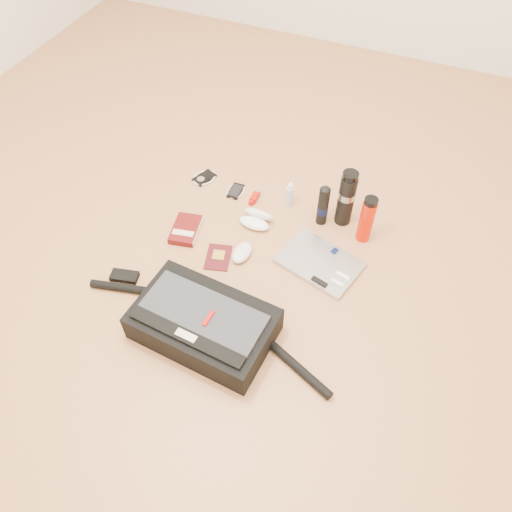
{
  "coord_description": "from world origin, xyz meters",
  "views": [
    {
      "loc": [
        0.5,
        -1.12,
        1.66
      ],
      "look_at": [
        0.0,
        0.08,
        0.06
      ],
      "focal_mm": 35.0,
      "sensor_mm": 36.0,
      "label": 1
    }
  ],
  "objects_px": {
    "messenger_bag": "(203,323)",
    "laptop": "(320,263)",
    "book": "(186,230)",
    "thermos_red": "(367,219)",
    "thermos_black": "(346,198)"
  },
  "relations": [
    {
      "from": "thermos_red",
      "to": "book",
      "type": "bearing_deg",
      "value": -159.72
    },
    {
      "from": "book",
      "to": "thermos_red",
      "type": "bearing_deg",
      "value": 9.3
    },
    {
      "from": "laptop",
      "to": "thermos_black",
      "type": "bearing_deg",
      "value": 102.3
    },
    {
      "from": "thermos_black",
      "to": "messenger_bag",
      "type": "bearing_deg",
      "value": -112.48
    },
    {
      "from": "thermos_black",
      "to": "thermos_red",
      "type": "xyz_separation_m",
      "value": [
        0.11,
        -0.07,
        -0.03
      ]
    },
    {
      "from": "book",
      "to": "thermos_black",
      "type": "distance_m",
      "value": 0.72
    },
    {
      "from": "messenger_bag",
      "to": "thermos_red",
      "type": "height_order",
      "value": "thermos_red"
    },
    {
      "from": "thermos_black",
      "to": "thermos_red",
      "type": "relative_size",
      "value": 1.2
    },
    {
      "from": "thermos_black",
      "to": "laptop",
      "type": "bearing_deg",
      "value": -92.93
    },
    {
      "from": "book",
      "to": "thermos_red",
      "type": "relative_size",
      "value": 0.81
    },
    {
      "from": "laptop",
      "to": "thermos_red",
      "type": "relative_size",
      "value": 1.6
    },
    {
      "from": "messenger_bag",
      "to": "laptop",
      "type": "bearing_deg",
      "value": 62.8
    },
    {
      "from": "messenger_bag",
      "to": "laptop",
      "type": "xyz_separation_m",
      "value": [
        0.3,
        0.48,
        -0.05
      ]
    },
    {
      "from": "book",
      "to": "thermos_black",
      "type": "xyz_separation_m",
      "value": [
        0.62,
        0.34,
        0.13
      ]
    },
    {
      "from": "messenger_bag",
      "to": "thermos_red",
      "type": "distance_m",
      "value": 0.82
    }
  ]
}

